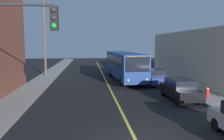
{
  "coord_description": "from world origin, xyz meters",
  "views": [
    {
      "loc": [
        -2.05,
        -8.61,
        4.22
      ],
      "look_at": [
        0.0,
        10.69,
        2.0
      ],
      "focal_mm": 36.47,
      "sensor_mm": 36.0,
      "label": 1
    }
  ],
  "objects": [
    {
      "name": "city_bus",
      "position": [
        2.2,
        17.81,
        1.82
      ],
      "size": [
        3.13,
        12.24,
        3.2
      ],
      "color": "navy",
      "rests_on": "ground"
    },
    {
      "name": "fire_hydrant",
      "position": [
        6.85,
        7.32,
        0.58
      ],
      "size": [
        0.44,
        0.26,
        0.84
      ],
      "color": "red",
      "rests_on": "sidewalk_right"
    },
    {
      "name": "utility_pole_mid",
      "position": [
        -7.56,
        21.63,
        6.44
      ],
      "size": [
        2.4,
        0.28,
        11.52
      ],
      "color": "brown",
      "rests_on": "sidewalk_left"
    },
    {
      "name": "lane_stripe_center",
      "position": [
        0.0,
        15.0,
        0.01
      ],
      "size": [
        0.16,
        60.0,
        0.01
      ],
      "primitive_type": "cube",
      "color": "#D8CC4C",
      "rests_on": "ground"
    },
    {
      "name": "sidewalk_right",
      "position": [
        7.25,
        10.0,
        0.07
      ],
      "size": [
        2.5,
        90.0,
        0.15
      ],
      "primitive_type": "cube",
      "color": "gray",
      "rests_on": "ground"
    },
    {
      "name": "parked_car_black",
      "position": [
        4.84,
        7.63,
        0.84
      ],
      "size": [
        1.83,
        4.41,
        1.62
      ],
      "color": "black",
      "rests_on": "ground"
    },
    {
      "name": "parked_car_blue",
      "position": [
        4.87,
        14.13,
        0.84
      ],
      "size": [
        1.95,
        4.46,
        1.62
      ],
      "color": "navy",
      "rests_on": "ground"
    },
    {
      "name": "traffic_signal_left_corner",
      "position": [
        -5.41,
        1.39,
        4.3
      ],
      "size": [
        3.75,
        0.48,
        6.0
      ],
      "color": "#2D2D33",
      "rests_on": "sidewalk_left"
    },
    {
      "name": "sidewalk_left",
      "position": [
        -7.25,
        10.0,
        0.07
      ],
      "size": [
        2.5,
        90.0,
        0.15
      ],
      "primitive_type": "cube",
      "color": "gray",
      "rests_on": "ground"
    }
  ]
}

